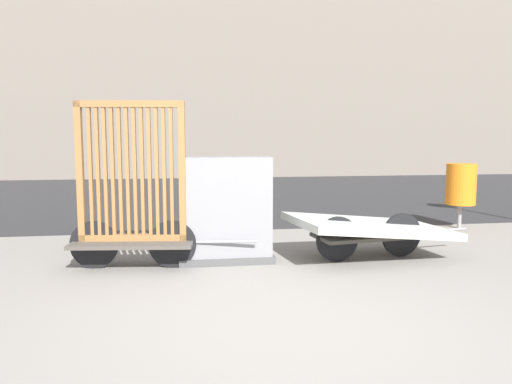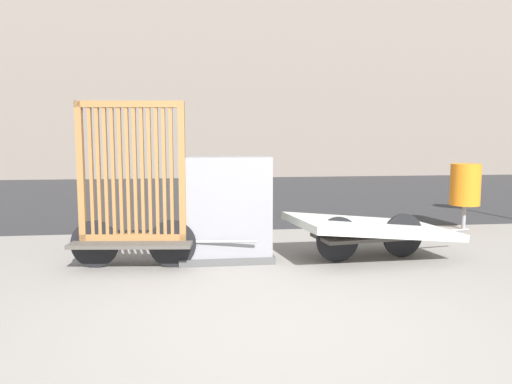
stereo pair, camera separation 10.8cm
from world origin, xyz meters
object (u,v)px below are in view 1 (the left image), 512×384
object	(u,v)px
bike_cart_with_mattress	(371,228)
trash_bin	(461,184)
bike_cart_with_bedframe	(133,205)
utility_cabinet	(226,213)

from	to	relation	value
bike_cart_with_mattress	trash_bin	xyz separation A→B (m)	(2.10, 1.63, 0.33)
trash_bin	bike_cart_with_bedframe	bearing A→B (deg)	-161.20
bike_cart_with_bedframe	trash_bin	world-z (taller)	bike_cart_with_bedframe
bike_cart_with_bedframe	bike_cart_with_mattress	size ratio (longest dim) A/B	0.87
bike_cart_with_bedframe	bike_cart_with_mattress	world-z (taller)	bike_cart_with_bedframe
bike_cart_with_bedframe	trash_bin	bearing A→B (deg)	25.38
bike_cart_with_mattress	trash_bin	bearing A→B (deg)	28.96
bike_cart_with_bedframe	trash_bin	distance (m)	5.07
bike_cart_with_bedframe	utility_cabinet	distance (m)	1.04
bike_cart_with_bedframe	utility_cabinet	world-z (taller)	bike_cart_with_bedframe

